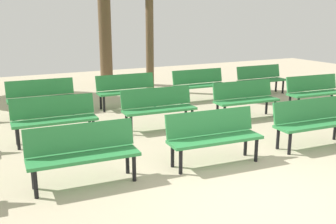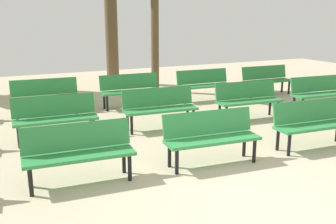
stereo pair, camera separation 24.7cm
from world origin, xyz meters
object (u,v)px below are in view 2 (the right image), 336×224
(bench_r0_c1, at_px, (79,150))
(bench_r2_c2, at_px, (130,88))
(bench_r1_c3, at_px, (248,98))
(bench_r2_c4, at_px, (266,78))
(bench_r0_c3, at_px, (313,121))
(bench_r1_c1, at_px, (55,115))
(bench_r2_c1, at_px, (45,94))
(bench_r0_c2, at_px, (211,134))
(bench_r2_c3, at_px, (204,83))
(tree_0, at_px, (112,42))
(bench_r1_c2, at_px, (160,106))
(bench_r1_c4, at_px, (319,91))

(bench_r0_c1, distance_m, bench_r2_c2, 4.83)
(bench_r1_c3, height_order, bench_r2_c4, same)
(bench_r0_c3, xyz_separation_m, bench_r1_c1, (-4.26, 2.45, 0.00))
(bench_r0_c3, distance_m, bench_r2_c2, 4.91)
(bench_r2_c1, bearing_deg, bench_r0_c2, -63.64)
(bench_r2_c3, bearing_deg, bench_r0_c3, -91.19)
(bench_r0_c3, xyz_separation_m, bench_r2_c1, (-4.14, 4.64, 0.00))
(bench_r0_c1, distance_m, bench_r0_c2, 2.15)
(bench_r0_c1, relative_size, bench_r0_c2, 1.00)
(bench_r0_c2, xyz_separation_m, tree_0, (0.88, 8.25, 0.96))
(bench_r0_c2, xyz_separation_m, bench_r2_c3, (2.38, 4.33, 0.00))
(bench_r2_c3, relative_size, tree_0, 0.55)
(bench_r1_c3, distance_m, bench_r2_c2, 3.12)
(bench_r1_c1, relative_size, bench_r2_c4, 1.01)
(bench_r1_c1, distance_m, bench_r2_c4, 6.90)
(bench_r0_c3, height_order, bench_r1_c1, same)
(bench_r2_c3, bearing_deg, bench_r1_c2, -136.16)
(bench_r0_c1, distance_m, bench_r1_c3, 4.84)
(bench_r0_c2, relative_size, bench_r2_c4, 1.01)
(bench_r1_c4, height_order, bench_r2_c2, same)
(bench_r2_c4, bearing_deg, bench_r1_c2, -155.00)
(bench_r0_c2, relative_size, tree_0, 0.56)
(bench_r2_c2, bearing_deg, tree_0, 81.84)
(bench_r2_c2, height_order, bench_r2_c3, same)
(bench_r2_c1, height_order, bench_r2_c4, same)
(bench_r0_c3, relative_size, bench_r2_c2, 1.01)
(bench_r1_c1, bearing_deg, tree_0, 65.44)
(bench_r0_c2, bearing_deg, bench_r1_c3, 46.86)
(bench_r1_c4, bearing_deg, bench_r2_c1, 162.86)
(bench_r1_c2, distance_m, bench_r2_c1, 3.09)
(bench_r1_c1, height_order, bench_r2_c3, same)
(bench_r1_c3, bearing_deg, bench_r2_c3, 91.73)
(bench_r0_c1, height_order, bench_r1_c3, same)
(bench_r0_c1, relative_size, tree_0, 0.56)
(bench_r1_c4, height_order, tree_0, tree_0)
(bench_r0_c3, relative_size, bench_r2_c4, 1.01)
(bench_r1_c2, relative_size, bench_r2_c3, 1.01)
(bench_r0_c3, height_order, bench_r2_c3, same)
(bench_r0_c1, distance_m, bench_r2_c4, 7.80)
(bench_r0_c1, xyz_separation_m, tree_0, (3.02, 8.07, 0.96))
(bench_r1_c1, xyz_separation_m, tree_0, (2.99, 5.89, 0.96))
(bench_r0_c2, bearing_deg, bench_r2_c3, 65.43)
(bench_r0_c1, bearing_deg, bench_r2_c3, 45.72)
(bench_r1_c2, distance_m, tree_0, 6.13)
(bench_r0_c3, distance_m, bench_r1_c1, 4.91)
(bench_r1_c1, xyz_separation_m, bench_r1_c4, (6.57, -0.35, 0.00))
(bench_r1_c3, relative_size, bench_r2_c2, 1.01)
(bench_r0_c2, height_order, bench_r2_c2, same)
(bench_r0_c3, bearing_deg, bench_r2_c3, 90.31)
(bench_r1_c1, bearing_deg, bench_r2_c3, 26.04)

